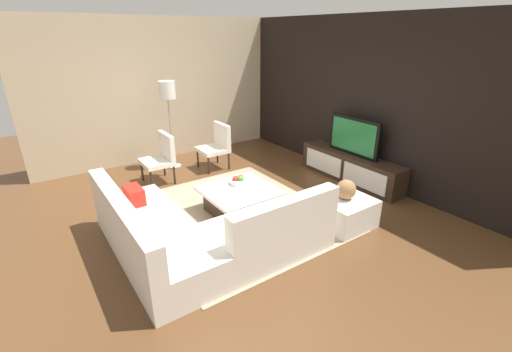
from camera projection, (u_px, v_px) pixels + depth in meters
ground_plane at (238, 217)px, 5.10m from camera, size 14.00×14.00×0.00m
feature_wall_back at (369, 101)px, 5.99m from camera, size 6.40×0.12×2.80m
side_wall_left at (161, 91)px, 7.09m from camera, size 0.12×5.20×2.80m
area_rug at (234, 214)px, 5.17m from camera, size 2.95×2.54×0.01m
media_console at (350, 167)px, 6.27m from camera, size 2.05×0.43×0.50m
television at (354, 136)px, 6.05m from camera, size 1.04×0.06×0.66m
sectional_couch at (198, 234)px, 4.16m from camera, size 2.26×2.32×0.82m
coffee_table at (240, 200)px, 5.15m from camera, size 0.99×1.01×0.38m
accent_chair_near at (161, 155)px, 6.15m from camera, size 0.56×0.50×0.87m
floor_lamp at (168, 96)px, 6.47m from camera, size 0.30×0.30×1.67m
ottoman at (344, 211)px, 4.84m from camera, size 0.70×0.70×0.40m
fruit_bowl at (239, 181)px, 5.25m from camera, size 0.28×0.28×0.14m
accent_chair_far at (217, 144)px, 6.80m from camera, size 0.54×0.52×0.87m
decorative_ball at (346, 189)px, 4.71m from camera, size 0.27×0.27×0.27m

